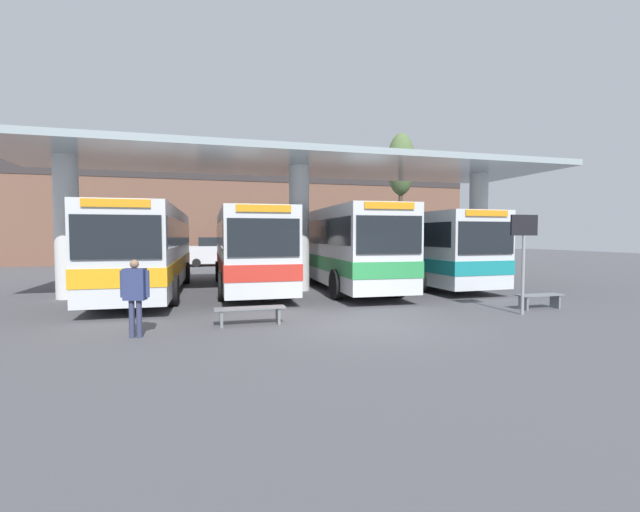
% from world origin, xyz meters
% --- Properties ---
extents(ground_plane, '(100.00, 100.00, 0.00)m').
position_xyz_m(ground_plane, '(0.00, 0.00, 0.00)').
color(ground_plane, '#4C4C51').
extents(townhouse_backdrop, '(40.00, 0.58, 8.95)m').
position_xyz_m(townhouse_backdrop, '(0.00, 26.08, 5.22)').
color(townhouse_backdrop, brown).
rests_on(townhouse_backdrop, ground_plane).
extents(station_canopy, '(22.36, 6.68, 5.44)m').
position_xyz_m(station_canopy, '(0.00, 7.24, 4.68)').
color(station_canopy, silver).
rests_on(station_canopy, ground_plane).
extents(transit_bus_left_bay, '(2.97, 11.68, 3.32)m').
position_xyz_m(transit_bus_left_bay, '(-5.99, 8.02, 1.85)').
color(transit_bus_left_bay, silver).
rests_on(transit_bus_left_bay, ground_plane).
extents(transit_bus_center_bay, '(2.84, 11.48, 3.28)m').
position_xyz_m(transit_bus_center_bay, '(-2.00, 8.56, 1.83)').
color(transit_bus_center_bay, silver).
rests_on(transit_bus_center_bay, ground_plane).
extents(transit_bus_right_bay, '(2.97, 10.57, 3.40)m').
position_xyz_m(transit_bus_right_bay, '(2.02, 7.47, 1.90)').
color(transit_bus_right_bay, silver).
rests_on(transit_bus_right_bay, ground_plane).
extents(transit_bus_far_right_bay, '(3.06, 12.53, 3.25)m').
position_xyz_m(transit_bus_far_right_bay, '(5.80, 9.19, 1.81)').
color(transit_bus_far_right_bay, silver).
rests_on(transit_bus_far_right_bay, ground_plane).
extents(waiting_bench_near_pillar, '(1.52, 0.44, 0.46)m').
position_xyz_m(waiting_bench_near_pillar, '(6.29, 0.76, 0.34)').
color(waiting_bench_near_pillar, slate).
rests_on(waiting_bench_near_pillar, ground_plane).
extents(waiting_bench_mid_platform, '(1.82, 0.44, 0.46)m').
position_xyz_m(waiting_bench_mid_platform, '(-2.77, 0.76, 0.35)').
color(waiting_bench_mid_platform, slate).
rests_on(waiting_bench_mid_platform, ground_plane).
extents(info_sign_platform, '(0.90, 0.09, 2.91)m').
position_xyz_m(info_sign_platform, '(5.06, 0.09, 2.08)').
color(info_sign_platform, gray).
rests_on(info_sign_platform, ground_plane).
extents(pedestrian_waiting, '(0.66, 0.36, 1.77)m').
position_xyz_m(pedestrian_waiting, '(-5.42, 0.09, 1.08)').
color(pedestrian_waiting, '#333856').
rests_on(pedestrian_waiting, ground_plane).
extents(poplar_tree_behind_left, '(1.87, 1.87, 9.11)m').
position_xyz_m(poplar_tree_behind_left, '(8.96, 16.00, 6.92)').
color(poplar_tree_behind_left, '#473A2B').
rests_on(poplar_tree_behind_left, ground_plane).
extents(parked_car_street, '(4.48, 2.03, 2.16)m').
position_xyz_m(parked_car_street, '(-2.94, 22.99, 1.04)').
color(parked_car_street, silver).
rests_on(parked_car_street, ground_plane).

